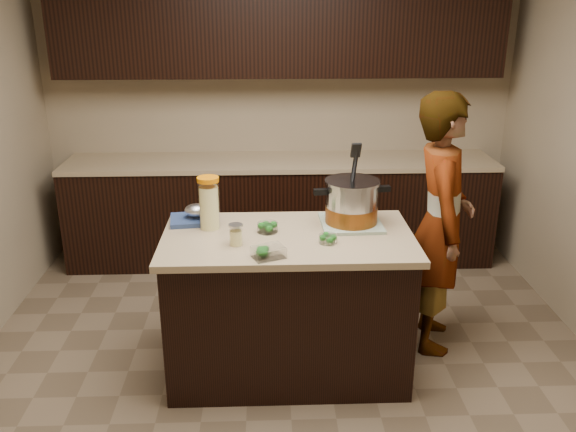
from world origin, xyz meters
The scene contains 13 objects.
ground_plane centered at (0.00, 0.00, 0.00)m, with size 4.00×4.00×0.00m, color brown.
room_shell centered at (0.00, 0.00, 1.71)m, with size 4.04×4.04×2.72m.
back_cabinets centered at (0.00, 1.74, 0.94)m, with size 3.60×0.63×2.33m.
island centered at (0.00, 0.00, 0.45)m, with size 1.46×0.81×0.90m.
dish_towel centered at (0.39, 0.16, 0.91)m, with size 0.36×0.36×0.02m, color #4F7656.
stock_pot centered at (0.39, 0.16, 1.03)m, with size 0.47×0.37×0.47m.
lemonade_pitcher centered at (-0.46, 0.13, 1.05)m, with size 0.17×0.17×0.31m.
mason_jar centered at (-0.29, -0.13, 0.96)m, with size 0.09×0.09×0.13m.
broccoli_tub_left centered at (-0.12, 0.06, 0.93)m, with size 0.13×0.13×0.06m.
broccoli_tub_right centered at (0.22, -0.12, 0.92)m, with size 0.11×0.11×0.05m.
broccoli_tub_rect centered at (-0.12, -0.31, 0.93)m, with size 0.20×0.17×0.06m.
blue_tray centered at (-0.56, 0.25, 0.94)m, with size 0.31×0.26×0.11m.
person centered at (0.98, 0.30, 0.84)m, with size 0.61×0.40×1.68m, color gray.
Camera 1 is at (-0.12, -3.27, 2.23)m, focal length 38.00 mm.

